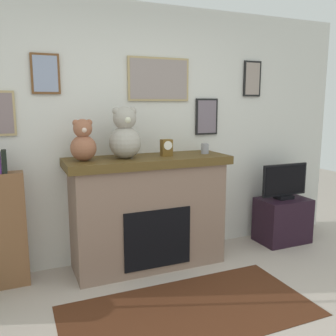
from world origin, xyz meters
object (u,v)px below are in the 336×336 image
Objects in this scene: fireplace at (148,211)px; teddy_bear_cream at (83,142)px; teddy_bear_brown at (125,135)px; television at (285,182)px; candle_jar at (205,149)px; tv_stand at (282,220)px; bookshelf at (4,226)px; mantel_clock at (166,148)px.

fireplace is 4.23× the size of teddy_bear_cream.
teddy_bear_brown is at bearing -0.02° from teddy_bear_cream.
television is 5.79× the size of candle_jar.
teddy_bear_brown is at bearing 179.59° from tv_stand.
bookshelf is at bearing 177.47° from candle_jar.
tv_stand is (2.99, -0.10, -0.30)m from bookshelf.
fireplace reaches higher than tv_stand.
teddy_bear_cream reaches higher than candle_jar.
television is 2.00m from teddy_bear_brown.
fireplace is at bearing 178.86° from television.
teddy_bear_brown reaches higher than television.
teddy_bear_cream reaches higher than tv_stand.
teddy_bear_brown reaches higher than candle_jar.
mantel_clock is at bearing 179.44° from television.
teddy_bear_cream reaches higher than fireplace.
fireplace is 2.65× the size of television.
tv_stand is at bearing -1.91° from bookshelf.
mantel_clock reaches higher than television.
fireplace is 0.80m from teddy_bear_brown.
teddy_bear_brown is at bearing -175.38° from fireplace.
teddy_bear_cream is (-2.29, 0.01, 1.02)m from tv_stand.
mantel_clock reaches higher than tv_stand.
tv_stand is at bearing -0.78° from candle_jar.
bookshelf is 11.82× the size of candle_jar.
bookshelf is 1.01m from teddy_bear_cream.
mantel_clock is at bearing -0.06° from teddy_bear_cream.
television is 1.14m from candle_jar.
bookshelf is at bearing 178.09° from tv_stand.
teddy_bear_cream is 0.39m from teddy_bear_brown.
bookshelf reaches higher than candle_jar.
tv_stand is 3.56× the size of mantel_clock.
mantel_clock is at bearing 179.50° from tv_stand.
mantel_clock is 0.44× the size of teddy_bear_cream.
bookshelf is (-1.32, 0.07, -0.00)m from fireplace.
candle_jar is (1.94, -0.09, 0.60)m from bookshelf.
bookshelf is at bearing 177.05° from fireplace.
fireplace is at bearing 178.91° from tv_stand.
teddy_bear_cream is (0.70, -0.09, 0.72)m from bookshelf.
television is 1.60× the size of teddy_bear_cream.
teddy_bear_cream is at bearing 179.98° from teddy_bear_brown.
teddy_bear_cream reaches higher than mantel_clock.
mantel_clock is at bearing -179.82° from candle_jar.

